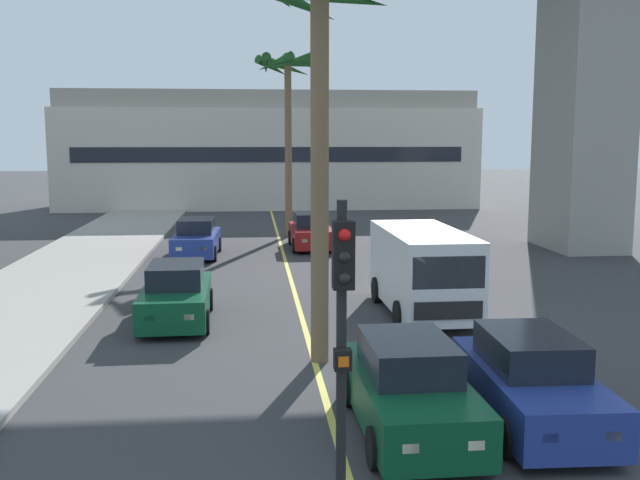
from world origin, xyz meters
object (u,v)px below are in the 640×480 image
(car_queue_front, at_px, (409,389))
(traffic_light_median_near, at_px, (342,332))
(delivery_van, at_px, (422,269))
(palm_tree_near_median, at_px, (289,84))
(palm_tree_mid_median, at_px, (321,36))
(car_queue_second, at_px, (531,383))
(car_queue_fourth, at_px, (311,232))
(car_queue_fifth, at_px, (197,239))
(car_queue_third, at_px, (176,295))

(car_queue_front, height_order, traffic_light_median_near, traffic_light_median_near)
(delivery_van, distance_m, traffic_light_median_near, 12.07)
(traffic_light_median_near, bearing_deg, car_queue_front, 65.62)
(palm_tree_near_median, distance_m, palm_tree_mid_median, 20.45)
(traffic_light_median_near, bearing_deg, palm_tree_mid_median, 86.26)
(delivery_van, bearing_deg, car_queue_second, -89.76)
(car_queue_fourth, bearing_deg, car_queue_fifth, -160.01)
(car_queue_front, height_order, car_queue_fifth, same)
(car_queue_third, xyz_separation_m, delivery_van, (6.72, 0.19, 0.57))
(delivery_van, bearing_deg, car_queue_fourth, 99.42)
(car_queue_second, distance_m, palm_tree_near_median, 25.34)
(traffic_light_median_near, distance_m, palm_tree_mid_median, 8.58)
(car_queue_fifth, relative_size, delivery_van, 0.79)
(car_queue_third, relative_size, car_queue_fifth, 0.99)
(car_queue_fourth, relative_size, delivery_van, 0.78)
(car_queue_fifth, relative_size, traffic_light_median_near, 0.99)
(delivery_van, relative_size, traffic_light_median_near, 1.25)
(car_queue_fifth, xyz_separation_m, palm_tree_near_median, (4.17, 5.85, 6.77))
(car_queue_third, bearing_deg, car_queue_fourth, 69.71)
(car_queue_fifth, bearing_deg, delivery_van, -56.78)
(car_queue_fifth, distance_m, delivery_van, 12.72)
(palm_tree_mid_median, bearing_deg, car_queue_front, -74.49)
(car_queue_second, xyz_separation_m, delivery_van, (-0.03, 7.77, 0.57))
(car_queue_third, xyz_separation_m, car_queue_fifth, (-0.24, 10.82, 0.00))
(palm_tree_near_median, bearing_deg, car_queue_fourth, -79.84)
(car_queue_front, bearing_deg, palm_tree_near_median, 91.57)
(car_queue_fifth, height_order, palm_tree_near_median, palm_tree_near_median)
(car_queue_third, bearing_deg, delivery_van, 1.64)
(car_queue_second, relative_size, car_queue_fourth, 1.01)
(delivery_van, bearing_deg, car_queue_front, -105.00)
(car_queue_third, height_order, delivery_van, delivery_van)
(car_queue_front, distance_m, delivery_van, 8.20)
(car_queue_second, bearing_deg, car_queue_fifth, 110.81)
(car_queue_front, height_order, car_queue_second, same)
(car_queue_second, bearing_deg, palm_tree_near_median, 96.63)
(car_queue_second, relative_size, car_queue_fifth, 1.00)
(car_queue_third, height_order, palm_tree_near_median, palm_tree_near_median)
(car_queue_fifth, bearing_deg, palm_tree_near_median, 54.51)
(car_queue_fourth, distance_m, palm_tree_near_median, 7.93)
(car_queue_second, distance_m, delivery_van, 7.79)
(car_queue_third, xyz_separation_m, palm_tree_mid_median, (3.51, -3.76, 6.25))
(palm_tree_mid_median, bearing_deg, palm_tree_near_median, 88.81)
(car_queue_second, distance_m, car_queue_third, 10.15)
(car_queue_second, bearing_deg, palm_tree_mid_median, 130.38)
(car_queue_front, relative_size, car_queue_third, 1.00)
(car_queue_second, xyz_separation_m, car_queue_fourth, (-2.09, 20.19, 0.00))
(traffic_light_median_near, bearing_deg, car_queue_second, 44.15)
(car_queue_second, relative_size, palm_tree_near_median, 0.46)
(delivery_van, height_order, palm_tree_near_median, palm_tree_near_median)
(car_queue_third, bearing_deg, palm_tree_mid_median, -47.03)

